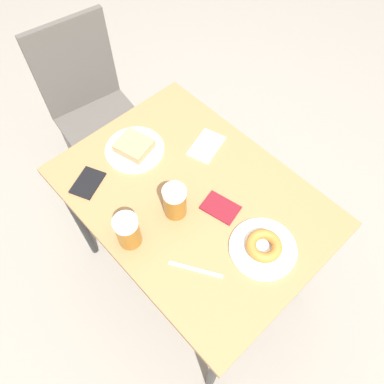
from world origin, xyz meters
TOP-DOWN VIEW (x-y plane):
  - ground_plane at (0.00, 0.00)m, footprint 8.00×8.00m
  - table at (0.00, 0.00)m, footprint 0.70×0.98m
  - chair at (0.11, 0.89)m, footprint 0.45×0.45m
  - plate_with_cake at (-0.02, 0.30)m, footprint 0.23×0.23m
  - plate_with_donut at (0.03, -0.32)m, footprint 0.23×0.23m
  - beer_mug_left at (-0.09, -0.01)m, footprint 0.08×0.08m
  - beer_mug_center at (-0.27, 0.01)m, footprint 0.08×0.08m
  - napkin_folded at (0.20, 0.13)m, footprint 0.17×0.14m
  - fork at (-0.19, -0.22)m, footprint 0.10×0.16m
  - passport_near_edge at (-0.25, 0.30)m, footprint 0.15×0.13m
  - passport_far_edge at (0.04, -0.11)m, footprint 0.11×0.14m

SIDE VIEW (x-z plane):
  - ground_plane at x=0.00m, z-range 0.00..0.00m
  - chair at x=0.11m, z-range 0.09..1.03m
  - table at x=0.00m, z-range 0.31..1.07m
  - fork at x=-0.19m, z-range 0.77..0.77m
  - napkin_folded at x=0.20m, z-range 0.77..0.77m
  - passport_near_edge at x=-0.25m, z-range 0.77..0.77m
  - passport_far_edge at x=0.04m, z-range 0.77..0.77m
  - plate_with_donut at x=0.03m, z-range 0.76..0.81m
  - plate_with_cake at x=-0.02m, z-range 0.76..0.81m
  - beer_mug_left at x=-0.09m, z-range 0.77..0.90m
  - beer_mug_center at x=-0.27m, z-range 0.77..0.90m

